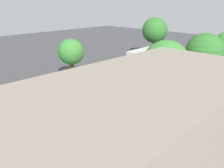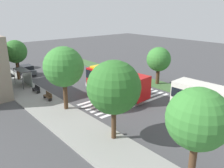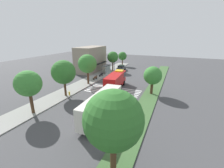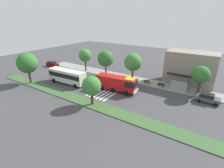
% 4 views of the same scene
% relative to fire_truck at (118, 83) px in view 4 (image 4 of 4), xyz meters
% --- Properties ---
extents(ground_plane, '(120.00, 120.00, 0.00)m').
position_rel_fire_truck_xyz_m(ground_plane, '(0.07, -0.11, -1.95)').
color(ground_plane, '#424244').
extents(sidewalk, '(60.00, 4.61, 0.14)m').
position_rel_fire_truck_xyz_m(sidewalk, '(0.07, 8.60, -1.88)').
color(sidewalk, gray).
rests_on(sidewalk, ground_plane).
extents(median_strip, '(60.00, 3.00, 0.14)m').
position_rel_fire_truck_xyz_m(median_strip, '(0.07, -8.02, -1.88)').
color(median_strip, '#3D6033').
rests_on(median_strip, ground_plane).
extents(crosswalk, '(4.95, 11.52, 0.01)m').
position_rel_fire_truck_xyz_m(crosswalk, '(-2.01, -0.11, -1.95)').
color(crosswalk, silver).
rests_on(crosswalk, ground_plane).
extents(fire_truck, '(9.60, 3.50, 3.51)m').
position_rel_fire_truck_xyz_m(fire_truck, '(0.00, 0.00, 0.00)').
color(fire_truck, '#B71414').
rests_on(fire_truck, ground_plane).
extents(parked_car_west, '(4.49, 2.16, 1.72)m').
position_rel_fire_truck_xyz_m(parked_car_west, '(-29.02, 5.09, -1.07)').
color(parked_car_west, '#720505').
rests_on(parked_car_west, ground_plane).
extents(parked_car_mid, '(4.23, 2.11, 1.75)m').
position_rel_fire_truck_xyz_m(parked_car_mid, '(17.51, 5.09, -1.06)').
color(parked_car_mid, '#474C51').
rests_on(parked_car_mid, ground_plane).
extents(transit_bus, '(10.32, 3.25, 3.48)m').
position_rel_fire_truck_xyz_m(transit_bus, '(-12.80, -2.99, 0.12)').
color(transit_bus, silver).
rests_on(transit_bus, ground_plane).
extents(bus_stop_shelter, '(3.50, 1.40, 2.46)m').
position_rel_fire_truck_xyz_m(bus_stop_shelter, '(11.50, 7.58, -0.07)').
color(bus_stop_shelter, '#4C4C51').
rests_on(bus_stop_shelter, sidewalk).
extents(bench_near_shelter, '(1.60, 0.50, 0.90)m').
position_rel_fire_truck_xyz_m(bench_near_shelter, '(7.50, 7.60, -1.36)').
color(bench_near_shelter, black).
rests_on(bench_near_shelter, sidewalk).
extents(bench_west_of_shelter, '(1.60, 0.50, 0.90)m').
position_rel_fire_truck_xyz_m(bench_west_of_shelter, '(3.96, 7.60, -1.36)').
color(bench_west_of_shelter, '#4C3823').
rests_on(bench_west_of_shelter, sidewalk).
extents(street_lamp, '(0.36, 0.36, 5.47)m').
position_rel_fire_truck_xyz_m(street_lamp, '(15.68, 6.89, 1.46)').
color(street_lamp, '#2D2D30').
rests_on(street_lamp, sidewalk).
extents(storefront_building, '(11.41, 6.50, 7.94)m').
position_rel_fire_truck_xyz_m(storefront_building, '(12.33, 13.75, 2.01)').
color(storefront_building, gray).
rests_on(storefront_building, ground_plane).
extents(sidewalk_tree_far_west, '(3.80, 3.80, 6.59)m').
position_rel_fire_truck_xyz_m(sidewalk_tree_far_west, '(-15.93, 7.29, 2.84)').
color(sidewalk_tree_far_west, '#47301E').
rests_on(sidewalk_tree_far_west, sidewalk).
extents(sidewalk_tree_west, '(4.52, 4.52, 6.97)m').
position_rel_fire_truck_xyz_m(sidewalk_tree_west, '(-8.36, 7.29, 2.87)').
color(sidewalk_tree_west, '#47301E').
rests_on(sidewalk_tree_west, sidewalk).
extents(sidewalk_tree_center, '(4.41, 4.41, 7.10)m').
position_rel_fire_truck_xyz_m(sidewalk_tree_center, '(-0.00, 7.29, 3.05)').
color(sidewalk_tree_center, '#47301E').
rests_on(sidewalk_tree_center, sidewalk).
extents(sidewalk_tree_east, '(3.59, 3.59, 6.30)m').
position_rel_fire_truck_xyz_m(sidewalk_tree_east, '(15.35, 7.29, 2.66)').
color(sidewalk_tree_east, '#513823').
rests_on(sidewalk_tree_east, sidewalk).
extents(median_tree_far_west, '(4.87, 4.87, 7.50)m').
position_rel_fire_truck_xyz_m(median_tree_far_west, '(-20.65, -8.02, 3.22)').
color(median_tree_far_west, '#47301E').
rests_on(median_tree_far_west, median_strip).
extents(median_tree_west, '(3.57, 3.57, 5.57)m').
position_rel_fire_truck_xyz_m(median_tree_west, '(-0.67, -8.02, 1.93)').
color(median_tree_west, '#47301E').
rests_on(median_tree_west, median_strip).
extents(fire_hydrant, '(0.28, 0.28, 0.70)m').
position_rel_fire_truck_xyz_m(fire_hydrant, '(-7.90, 6.79, -1.46)').
color(fire_hydrant, gold).
rests_on(fire_hydrant, sidewalk).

